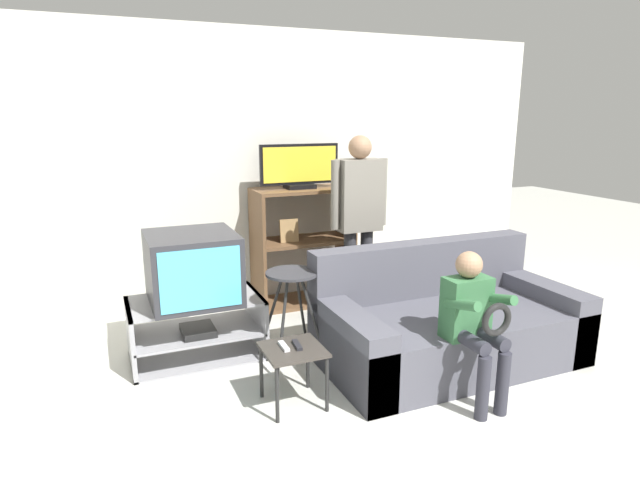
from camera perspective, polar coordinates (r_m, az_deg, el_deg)
wall_back at (r=5.23m, az=-7.31°, el=8.09°), size 6.40×0.06×2.60m
tv_stand at (r=4.23m, az=-13.03°, el=-8.61°), size 0.98×0.58×0.46m
television_main at (r=4.05m, az=-13.44°, el=-2.25°), size 0.64×0.65×0.51m
media_shelf at (r=5.19m, az=-1.84°, el=0.10°), size 0.95×0.47×1.14m
television_flat at (r=5.05m, az=-2.19°, el=8.36°), size 0.77×0.20×0.41m
folding_stool at (r=3.90m, az=-3.00°, el=-4.54°), size 0.43×0.46×0.72m
snack_table at (r=3.45m, az=-2.89°, el=-11.70°), size 0.38×0.38×0.39m
remote_control_black at (r=3.45m, az=-2.45°, el=-10.50°), size 0.05×0.15×0.02m
remote_control_white at (r=3.43m, az=-3.88°, el=-10.62°), size 0.04×0.14×0.02m
couch at (r=4.19m, az=13.26°, el=-8.10°), size 1.91×0.99×0.84m
person_standing_adult at (r=4.68m, az=4.18°, el=3.79°), size 0.53×0.20×1.65m
person_seated_child at (r=3.54m, az=16.08°, el=-7.22°), size 0.33×0.43×0.98m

